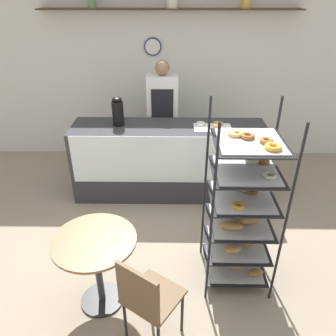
{
  "coord_description": "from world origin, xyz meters",
  "views": [
    {
      "loc": [
        0.04,
        -2.6,
        2.54
      ],
      "look_at": [
        0.0,
        0.43,
        0.83
      ],
      "focal_mm": 35.0,
      "sensor_mm": 36.0,
      "label": 1
    }
  ],
  "objects": [
    {
      "name": "pastry_rack",
      "position": [
        0.66,
        -0.24,
        0.75
      ],
      "size": [
        0.61,
        0.61,
        1.73
      ],
      "color": "black",
      "rests_on": "ground_plane"
    },
    {
      "name": "coffee_carafe",
      "position": [
        -0.64,
        1.27,
        1.15
      ],
      "size": [
        0.14,
        0.14,
        0.36
      ],
      "color": "black",
      "rests_on": "display_counter"
    },
    {
      "name": "ground_plane",
      "position": [
        0.0,
        0.0,
        0.0
      ],
      "size": [
        14.0,
        14.0,
        0.0
      ],
      "primitive_type": "plane",
      "color": "gray"
    },
    {
      "name": "cafe_table",
      "position": [
        -0.59,
        -0.58,
        0.55
      ],
      "size": [
        0.7,
        0.7,
        0.73
      ],
      "color": "#262628",
      "rests_on": "ground_plane"
    },
    {
      "name": "person_worker",
      "position": [
        -0.09,
        1.73,
        0.92
      ],
      "size": [
        0.42,
        0.23,
        1.69
      ],
      "color": "#282833",
      "rests_on": "ground_plane"
    },
    {
      "name": "donut_tray_counter",
      "position": [
        0.54,
        1.22,
        0.99
      ],
      "size": [
        0.46,
        0.29,
        0.05
      ],
      "color": "white",
      "rests_on": "display_counter"
    },
    {
      "name": "display_counter",
      "position": [
        0.0,
        1.24,
        0.49
      ],
      "size": [
        2.48,
        0.64,
        0.98
      ],
      "color": "#333338",
      "rests_on": "ground_plane"
    },
    {
      "name": "cafe_chair",
      "position": [
        -0.14,
        -0.98,
        0.54
      ],
      "size": [
        0.53,
        0.53,
        0.88
      ],
      "rotation": [
        0.0,
        0.0,
        8.83
      ],
      "color": "black",
      "rests_on": "ground_plane"
    },
    {
      "name": "back_wall",
      "position": [
        -0.0,
        2.48,
        1.36
      ],
      "size": [
        10.0,
        0.3,
        2.7
      ],
      "color": "white",
      "rests_on": "ground_plane"
    }
  ]
}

